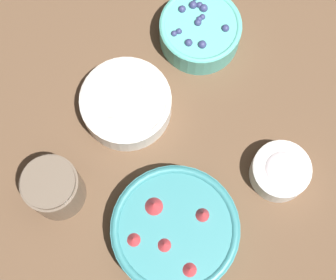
% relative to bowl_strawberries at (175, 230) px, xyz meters
% --- Properties ---
extents(ground_plane, '(4.00, 4.00, 0.00)m').
position_rel_bowl_strawberries_xyz_m(ground_plane, '(0.02, 0.14, -0.04)').
color(ground_plane, brown).
extents(bowl_strawberries, '(0.22, 0.22, 0.08)m').
position_rel_bowl_strawberries_xyz_m(bowl_strawberries, '(0.00, 0.00, 0.00)').
color(bowl_strawberries, teal).
rests_on(bowl_strawberries, ground_plane).
extents(bowl_blueberries, '(0.16, 0.16, 0.07)m').
position_rel_bowl_strawberries_xyz_m(bowl_blueberries, '(-0.15, 0.35, -0.00)').
color(bowl_blueberries, '#56B7A8').
rests_on(bowl_blueberries, ground_plane).
extents(bowl_bananas, '(0.17, 0.17, 0.05)m').
position_rel_bowl_strawberries_xyz_m(bowl_bananas, '(-0.19, 0.16, -0.01)').
color(bowl_bananas, white).
rests_on(bowl_bananas, ground_plane).
extents(bowl_cream, '(0.10, 0.10, 0.06)m').
position_rel_bowl_strawberries_xyz_m(bowl_cream, '(0.11, 0.19, -0.01)').
color(bowl_cream, white).
rests_on(bowl_cream, ground_plane).
extents(jar_chocolate, '(0.10, 0.10, 0.11)m').
position_rel_bowl_strawberries_xyz_m(jar_chocolate, '(-0.22, -0.04, 0.01)').
color(jar_chocolate, brown).
rests_on(jar_chocolate, ground_plane).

